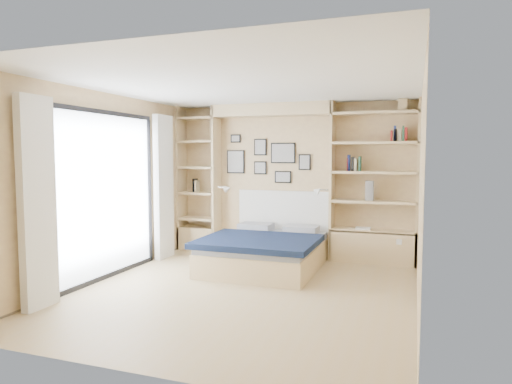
% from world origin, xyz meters
% --- Properties ---
extents(ground, '(4.50, 4.50, 0.00)m').
position_xyz_m(ground, '(0.00, 0.00, 0.00)').
color(ground, tan).
rests_on(ground, ground).
extents(room_shell, '(4.50, 4.50, 4.50)m').
position_xyz_m(room_shell, '(-0.39, 1.52, 1.08)').
color(room_shell, '#D8B97D').
rests_on(room_shell, ground).
extents(bed, '(1.62, 2.03, 1.07)m').
position_xyz_m(bed, '(-0.12, 1.21, 0.27)').
color(bed, beige).
rests_on(bed, ground).
extents(photo_gallery, '(1.48, 0.02, 0.82)m').
position_xyz_m(photo_gallery, '(-0.45, 2.22, 1.60)').
color(photo_gallery, black).
rests_on(photo_gallery, ground).
extents(reading_lamps, '(1.92, 0.12, 0.15)m').
position_xyz_m(reading_lamps, '(-0.30, 2.00, 1.10)').
color(reading_lamps, silver).
rests_on(reading_lamps, ground).
extents(shelf_decor, '(3.56, 0.23, 2.03)m').
position_xyz_m(shelf_decor, '(1.09, 2.07, 1.69)').
color(shelf_decor, '#A51E1E').
rests_on(shelf_decor, ground).
extents(deck, '(3.20, 4.00, 0.05)m').
position_xyz_m(deck, '(-3.60, 0.00, 0.00)').
color(deck, '#695D4D').
rests_on(deck, ground).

